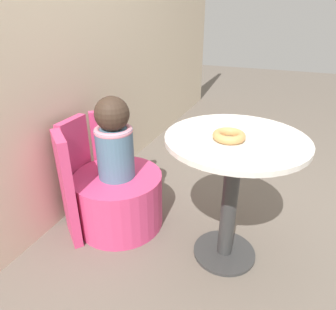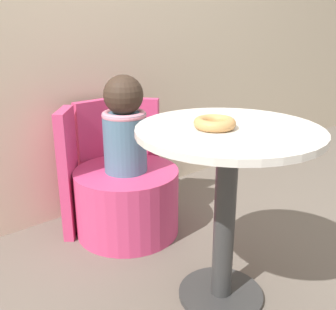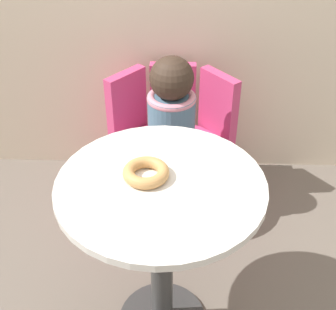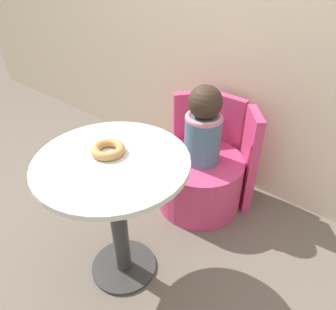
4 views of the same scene
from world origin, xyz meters
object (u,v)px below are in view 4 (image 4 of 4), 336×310
(round_table, at_px, (115,193))
(tub_chair, at_px, (200,182))
(donut, at_px, (108,149))
(child_figure, at_px, (204,126))

(round_table, xyz_separation_m, tub_chair, (0.02, 0.67, -0.35))
(donut, bearing_deg, child_figure, 84.32)
(round_table, relative_size, tub_chair, 1.33)
(tub_chair, xyz_separation_m, donut, (-0.06, -0.65, 0.55))
(child_figure, distance_m, donut, 0.67)
(tub_chair, distance_m, donut, 0.85)
(round_table, bearing_deg, child_figure, 88.50)
(tub_chair, relative_size, donut, 3.62)
(child_figure, height_order, donut, child_figure)
(round_table, relative_size, donut, 4.81)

